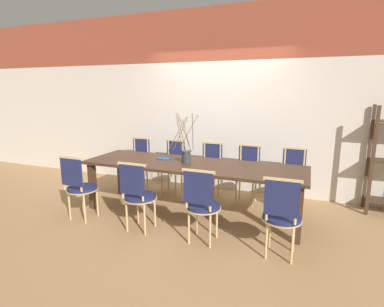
{
  "coord_description": "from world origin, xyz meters",
  "views": [
    {
      "loc": [
        1.54,
        -3.9,
        1.8
      ],
      "look_at": [
        0.0,
        0.0,
        0.91
      ],
      "focal_mm": 28.0,
      "sensor_mm": 36.0,
      "label": 1
    }
  ],
  "objects_px": {
    "book_stack": "(164,158)",
    "vase_centerpiece": "(186,155)",
    "chair_far_center": "(210,168)",
    "dining_table": "(192,169)",
    "chair_near_center": "(202,203)"
  },
  "relations": [
    {
      "from": "book_stack",
      "to": "chair_far_center",
      "type": "bearing_deg",
      "value": 51.18
    },
    {
      "from": "dining_table",
      "to": "chair_near_center",
      "type": "distance_m",
      "value": 0.91
    },
    {
      "from": "chair_near_center",
      "to": "chair_far_center",
      "type": "xyz_separation_m",
      "value": [
        -0.41,
        1.55,
        0.0
      ]
    },
    {
      "from": "chair_near_center",
      "to": "chair_far_center",
      "type": "distance_m",
      "value": 1.61
    },
    {
      "from": "chair_near_center",
      "to": "book_stack",
      "type": "relative_size",
      "value": 4.32
    },
    {
      "from": "chair_near_center",
      "to": "dining_table",
      "type": "bearing_deg",
      "value": 118.96
    },
    {
      "from": "chair_near_center",
      "to": "book_stack",
      "type": "bearing_deg",
      "value": 136.41
    },
    {
      "from": "chair_far_center",
      "to": "vase_centerpiece",
      "type": "bearing_deg",
      "value": 81.09
    },
    {
      "from": "dining_table",
      "to": "chair_far_center",
      "type": "height_order",
      "value": "chair_far_center"
    },
    {
      "from": "dining_table",
      "to": "vase_centerpiece",
      "type": "bearing_deg",
      "value": 169.93
    },
    {
      "from": "dining_table",
      "to": "vase_centerpiece",
      "type": "distance_m",
      "value": 0.23
    },
    {
      "from": "chair_far_center",
      "to": "book_stack",
      "type": "height_order",
      "value": "chair_far_center"
    },
    {
      "from": "chair_far_center",
      "to": "vase_centerpiece",
      "type": "relative_size",
      "value": 1.29
    },
    {
      "from": "chair_near_center",
      "to": "chair_far_center",
      "type": "relative_size",
      "value": 1.0
    },
    {
      "from": "book_stack",
      "to": "vase_centerpiece",
      "type": "bearing_deg",
      "value": -13.75
    }
  ]
}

